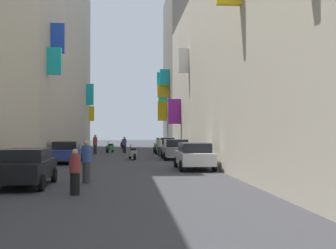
# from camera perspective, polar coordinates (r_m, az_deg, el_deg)

# --- Properties ---
(ground_plane) EXTENTS (140.00, 140.00, 0.00)m
(ground_plane) POSITION_cam_1_polar(r_m,az_deg,el_deg) (33.24, -5.26, -4.46)
(ground_plane) COLOR #38383D
(building_left_mid_a) EXTENTS (6.90, 10.67, 20.76)m
(building_left_mid_a) POSITION_cam_1_polar(r_m,az_deg,el_deg) (34.51, -19.00, 13.08)
(building_left_mid_a) COLOR #B2A899
(building_left_mid_a) RESTS_ON ground
(building_left_mid_b) EXTENTS (6.88, 25.31, 19.81)m
(building_left_mid_b) POSITION_cam_1_polar(r_m,az_deg,el_deg) (51.75, -14.13, 7.89)
(building_left_mid_b) COLOR #B2A899
(building_left_mid_b) RESTS_ON ground
(building_right_mid_a) EXTENTS (7.19, 21.11, 12.54)m
(building_right_mid_a) POSITION_cam_1_polar(r_m,az_deg,el_deg) (40.30, 6.28, 5.12)
(building_right_mid_a) COLOR #BCB29E
(building_right_mid_a) RESTS_ON ground
(building_right_mid_b) EXTENTS (7.40, 13.30, 19.30)m
(building_right_mid_b) POSITION_cam_1_polar(r_m,az_deg,el_deg) (57.54, 2.89, 6.73)
(building_right_mid_b) COLOR slate
(building_right_mid_b) RESTS_ON ground
(parked_car_white) EXTENTS (1.93, 4.30, 1.47)m
(parked_car_white) POSITION_cam_1_polar(r_m,az_deg,el_deg) (25.44, 3.27, -3.86)
(parked_car_white) COLOR white
(parked_car_white) RESTS_ON ground
(parked_car_grey) EXTENTS (1.98, 4.32, 1.49)m
(parked_car_grey) POSITION_cam_1_polar(r_m,az_deg,el_deg) (34.33, 0.93, -3.04)
(parked_car_grey) COLOR slate
(parked_car_grey) RESTS_ON ground
(parked_car_blue) EXTENTS (1.92, 4.26, 1.44)m
(parked_car_blue) POSITION_cam_1_polar(r_m,az_deg,el_deg) (30.86, -12.57, -3.33)
(parked_car_blue) COLOR navy
(parked_car_blue) RESTS_ON ground
(parked_car_green) EXTENTS (1.99, 3.96, 1.48)m
(parked_car_green) POSITION_cam_1_polar(r_m,az_deg,el_deg) (42.86, -0.40, -2.59)
(parked_car_green) COLOR #236638
(parked_car_green) RESTS_ON ground
(parked_car_black) EXTENTS (1.87, 4.25, 1.45)m
(parked_car_black) POSITION_cam_1_polar(r_m,az_deg,el_deg) (18.54, -17.23, -5.01)
(parked_car_black) COLOR black
(parked_car_black) RESTS_ON ground
(scooter_green) EXTENTS (0.78, 1.92, 1.13)m
(scooter_green) POSITION_cam_1_polar(r_m,az_deg,el_deg) (44.84, -7.23, -2.90)
(scooter_green) COLOR #287F3D
(scooter_green) RESTS_ON ground
(scooter_silver) EXTENTS (0.69, 1.89, 1.13)m
(scooter_silver) POSITION_cam_1_polar(r_m,az_deg,el_deg) (34.01, -4.45, -3.60)
(scooter_silver) COLOR #ADADB2
(scooter_silver) RESTS_ON ground
(scooter_black) EXTENTS (0.51, 1.83, 1.13)m
(scooter_black) POSITION_cam_1_polar(r_m,az_deg,el_deg) (54.61, -5.67, -2.51)
(scooter_black) COLOR black
(scooter_black) RESTS_ON ground
(scooter_red) EXTENTS (0.53, 1.96, 1.13)m
(scooter_red) POSITION_cam_1_polar(r_m,az_deg,el_deg) (34.54, -11.59, -3.54)
(scooter_red) COLOR red
(scooter_red) RESTS_ON ground
(pedestrian_crossing) EXTENTS (0.42, 0.42, 1.57)m
(pedestrian_crossing) POSITION_cam_1_polar(r_m,az_deg,el_deg) (38.47, -1.04, -2.80)
(pedestrian_crossing) COLOR #292929
(pedestrian_crossing) RESTS_ON ground
(pedestrian_near_left) EXTENTS (0.41, 0.41, 1.77)m
(pedestrian_near_left) POSITION_cam_1_polar(r_m,az_deg,el_deg) (19.13, -10.12, -4.55)
(pedestrian_near_left) COLOR #3A3A3A
(pedestrian_near_left) RESTS_ON ground
(pedestrian_near_right) EXTENTS (0.46, 0.46, 1.55)m
(pedestrian_near_right) POSITION_cam_1_polar(r_m,az_deg,el_deg) (15.67, -11.50, -5.84)
(pedestrian_near_right) COLOR black
(pedestrian_near_right) RESTS_ON ground
(pedestrian_mid_street) EXTENTS (0.40, 0.40, 1.56)m
(pedestrian_mid_street) POSITION_cam_1_polar(r_m,az_deg,el_deg) (43.72, -5.44, -2.55)
(pedestrian_mid_street) COLOR black
(pedestrian_mid_street) RESTS_ON ground
(pedestrian_far_away) EXTENTS (0.51, 0.51, 1.79)m
(pedestrian_far_away) POSITION_cam_1_polar(r_m,az_deg,el_deg) (41.84, -9.05, -2.46)
(pedestrian_far_away) COLOR #2B2B2B
(pedestrian_far_away) RESTS_ON ground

